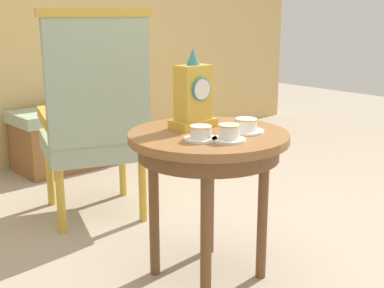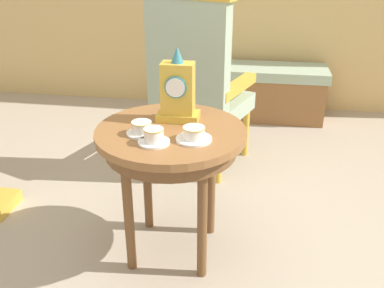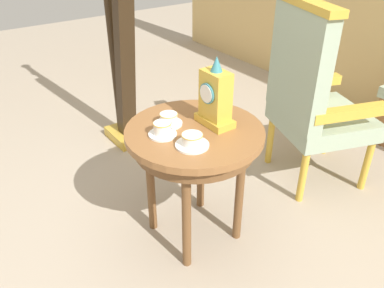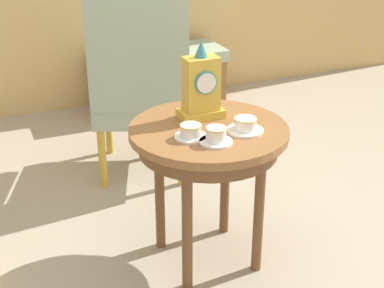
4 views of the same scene
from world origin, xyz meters
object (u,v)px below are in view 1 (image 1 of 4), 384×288
Objects in this scene: armchair at (95,115)px; window_bench at (80,135)px; side_table at (208,151)px; mantel_clock at (193,96)px; teacup_right at (229,134)px; teacup_left at (201,134)px; teacup_center at (246,126)px.

armchair is 1.16m from window_bench.
armchair reaches higher than side_table.
mantel_clock is at bearing -87.88° from armchair.
side_table is 1.95m from window_bench.
armchair is at bearing 91.03° from side_table.
teacup_right is (-0.04, -0.15, 0.11)m from side_table.
mantel_clock is at bearing 83.44° from side_table.
teacup_center is at bearing -6.41° from teacup_left.
teacup_right is 1.02m from armchair.
armchair is (0.02, 1.02, -0.08)m from teacup_right.
side_table reaches higher than window_bench.
side_table is 0.19m from teacup_right.
teacup_center is 2.04m from window_bench.
teacup_right is (0.07, -0.08, 0.00)m from teacup_left.
side_table is at bearing -96.56° from mantel_clock.
armchair reaches higher than mantel_clock.
side_table is 5.08× the size of teacup_left.
teacup_right is 0.29m from mantel_clock.
teacup_right is 2.12m from window_bench.
window_bench is at bearing 76.62° from teacup_right.
teacup_center is at bearing -40.03° from side_table.
teacup_center is 0.15× the size of window_bench.
window_bench is (0.44, 1.87, -0.34)m from side_table.
mantel_clock reaches higher than teacup_left.
armchair is (0.09, 0.94, -0.08)m from teacup_left.
teacup_right reaches higher than window_bench.
teacup_left is at bearing -146.67° from side_table.
teacup_right is at bearing -48.14° from teacup_left.
teacup_left is 0.87× the size of teacup_center.
window_bench is (0.55, 1.94, -0.45)m from teacup_left.
mantel_clock reaches higher than side_table.
side_table is 0.68× the size of window_bench.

